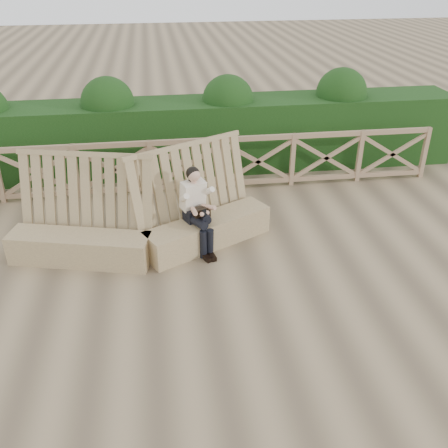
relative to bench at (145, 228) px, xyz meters
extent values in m
plane|color=brown|center=(0.85, -1.34, -0.40)|extent=(60.00, 60.00, 0.00)
cube|color=olive|center=(-1.00, -0.19, -0.17)|extent=(2.24, 1.04, 0.47)
cube|color=olive|center=(-0.94, 0.07, 0.41)|extent=(2.23, 1.00, 1.59)
cube|color=olive|center=(1.02, 0.04, -0.17)|extent=(2.17, 1.46, 0.47)
cube|color=olive|center=(0.90, 0.28, 0.41)|extent=(2.15, 1.41, 1.59)
cube|color=black|center=(0.82, 0.04, 0.17)|extent=(0.41, 0.36, 0.21)
cube|color=beige|center=(0.80, 0.08, 0.49)|extent=(0.45, 0.40, 0.49)
sphere|color=tan|center=(0.82, 0.04, 0.85)|extent=(0.26, 0.26, 0.20)
sphere|color=black|center=(0.80, 0.07, 0.86)|extent=(0.29, 0.29, 0.22)
cylinder|color=black|center=(0.82, -0.17, 0.15)|extent=(0.31, 0.45, 0.14)
cylinder|color=black|center=(0.95, -0.09, 0.22)|extent=(0.31, 0.46, 0.16)
cylinder|color=black|center=(0.90, -0.37, -0.17)|extent=(0.15, 0.15, 0.47)
cylinder|color=black|center=(1.01, -0.34, -0.17)|extent=(0.15, 0.15, 0.47)
cube|color=black|center=(0.94, -0.44, -0.36)|extent=(0.17, 0.24, 0.08)
cube|color=black|center=(1.03, -0.42, -0.36)|extent=(0.17, 0.24, 0.08)
cube|color=black|center=(0.91, -0.11, 0.26)|extent=(0.30, 0.24, 0.17)
cube|color=black|center=(0.95, -0.25, 0.32)|extent=(0.09, 0.10, 0.11)
cube|color=#907153|center=(0.85, 2.16, 0.65)|extent=(10.10, 0.07, 0.10)
cube|color=#907153|center=(0.85, 2.16, -0.28)|extent=(10.10, 0.07, 0.10)
cube|color=black|center=(0.85, 3.36, 0.35)|extent=(12.00, 1.20, 1.50)
camera|label=1|loc=(0.26, -7.05, 3.91)|focal=40.00mm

